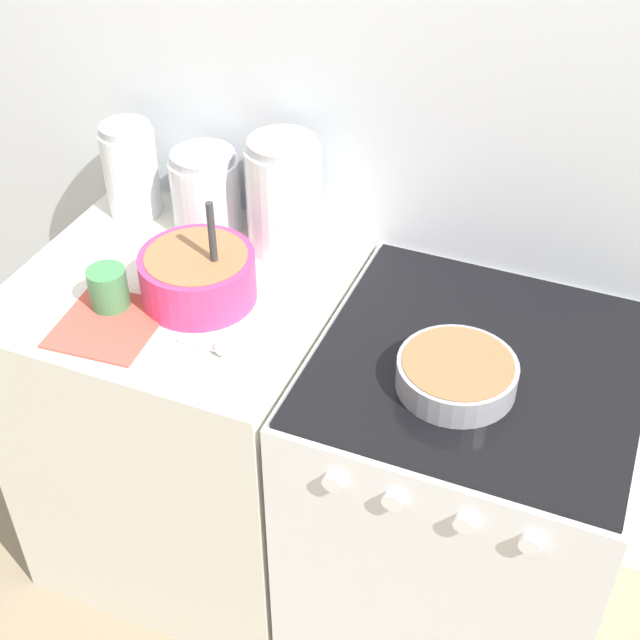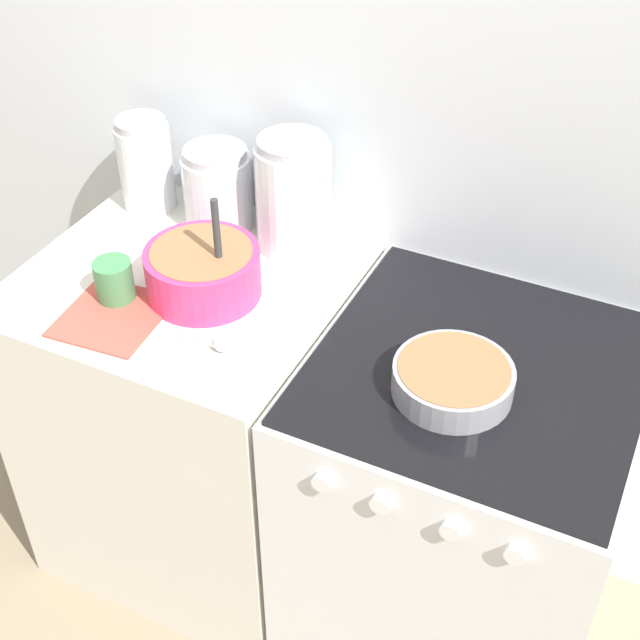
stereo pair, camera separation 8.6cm
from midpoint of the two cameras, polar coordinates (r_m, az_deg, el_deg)
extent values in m
cube|color=silver|center=(2.01, 2.77, 12.89)|extent=(4.42, 0.05, 2.40)
cube|color=silver|center=(2.32, -9.21, -6.49)|extent=(0.71, 0.67, 0.89)
cube|color=silver|center=(2.14, 7.72, -11.74)|extent=(0.67, 0.67, 0.88)
cube|color=black|center=(1.82, 8.92, -2.77)|extent=(0.64, 0.64, 0.01)
cylinder|color=white|center=(1.67, -0.66, -10.36)|extent=(0.04, 0.02, 0.04)
cylinder|color=white|center=(1.65, 3.17, -11.51)|extent=(0.04, 0.02, 0.04)
cylinder|color=white|center=(1.63, 7.71, -12.81)|extent=(0.04, 0.02, 0.04)
cylinder|color=white|center=(1.62, 11.79, -13.89)|extent=(0.04, 0.02, 0.04)
cylinder|color=#E0336B|center=(1.94, -9.08, 2.73)|extent=(0.25, 0.25, 0.11)
cylinder|color=#8C603D|center=(1.93, -9.15, 3.36)|extent=(0.22, 0.22, 0.06)
cylinder|color=#333333|center=(1.88, -8.15, 4.41)|extent=(0.02, 0.02, 0.23)
cylinder|color=gray|center=(1.73, 7.32, -3.52)|extent=(0.23, 0.23, 0.06)
cylinder|color=#8C603D|center=(1.72, 7.34, -3.36)|extent=(0.22, 0.22, 0.05)
cylinder|color=silver|center=(2.25, -13.08, 9.15)|extent=(0.13, 0.13, 0.21)
cylinder|color=olive|center=(2.27, -12.92, 8.21)|extent=(0.12, 0.12, 0.13)
cylinder|color=#B2B2B7|center=(2.19, -13.52, 11.80)|extent=(0.12, 0.12, 0.02)
cylinder|color=silver|center=(2.15, -8.45, 7.91)|extent=(0.17, 0.17, 0.18)
cylinder|color=white|center=(2.17, -8.36, 7.08)|extent=(0.15, 0.15, 0.11)
cylinder|color=#B2B2B7|center=(2.10, -8.71, 10.27)|extent=(0.15, 0.15, 0.02)
cylinder|color=silver|center=(2.05, -3.54, 7.74)|extent=(0.17, 0.17, 0.26)
cylinder|color=silver|center=(2.08, -3.48, 6.53)|extent=(0.15, 0.15, 0.15)
cylinder|color=#B2B2B7|center=(1.98, -3.70, 11.14)|extent=(0.16, 0.16, 0.02)
cylinder|color=#3F7F4C|center=(1.96, -14.62, 1.91)|extent=(0.08, 0.08, 0.10)
cube|color=#CC4C3F|center=(1.94, -14.63, -0.28)|extent=(0.22, 0.24, 0.01)
cylinder|color=white|center=(1.84, -9.10, -1.62)|extent=(0.09, 0.01, 0.01)
sphere|color=white|center=(1.81, -7.61, -1.77)|extent=(0.04, 0.04, 0.04)
camera|label=1|loc=(0.04, -91.37, -1.11)|focal=50.00mm
camera|label=2|loc=(0.04, 88.63, 1.11)|focal=50.00mm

